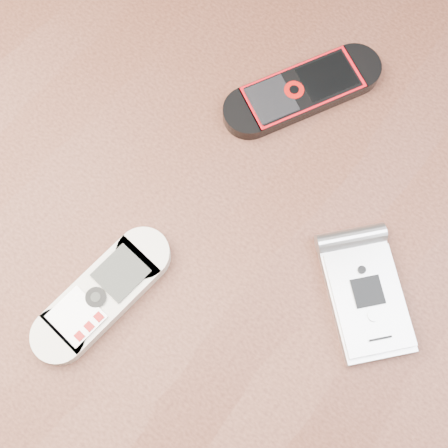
# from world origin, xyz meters

# --- Properties ---
(ground) EXTENTS (4.00, 4.00, 0.00)m
(ground) POSITION_xyz_m (0.00, 0.00, 0.00)
(ground) COLOR #472B19
(ground) RESTS_ON ground
(table) EXTENTS (1.20, 0.80, 0.75)m
(table) POSITION_xyz_m (0.00, 0.00, 0.64)
(table) COLOR black
(table) RESTS_ON ground
(nokia_white) EXTENTS (0.06, 0.15, 0.02)m
(nokia_white) POSITION_xyz_m (-0.04, -0.11, 0.76)
(nokia_white) COLOR beige
(nokia_white) RESTS_ON table
(nokia_black_red) EXTENTS (0.12, 0.17, 0.02)m
(nokia_black_red) POSITION_xyz_m (-0.02, 0.15, 0.76)
(nokia_black_red) COLOR black
(nokia_black_red) RESTS_ON table
(motorola_razr) EXTENTS (0.13, 0.13, 0.02)m
(motorola_razr) POSITION_xyz_m (0.14, 0.02, 0.76)
(motorola_razr) COLOR #B9B9BE
(motorola_razr) RESTS_ON table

